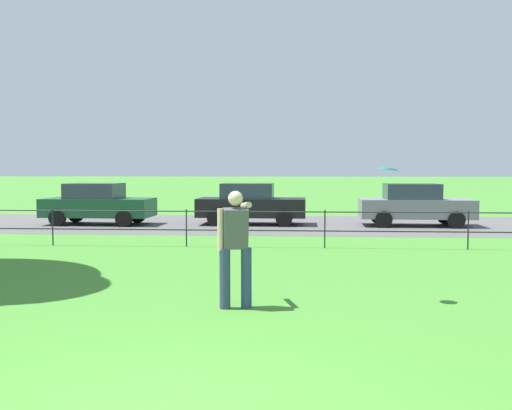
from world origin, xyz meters
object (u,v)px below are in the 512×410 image
car_dark_green_far_right (98,204)px  car_grey_center (415,205)px  car_black_right (251,204)px  person_thrower (235,245)px  frisbee (389,169)px

car_dark_green_far_right → car_grey_center: 11.68m
car_dark_green_far_right → car_black_right: bearing=4.2°
car_dark_green_far_right → person_thrower: bearing=-62.1°
car_dark_green_far_right → frisbee: bearing=-53.0°
frisbee → car_grey_center: 12.37m
car_black_right → person_thrower: bearing=-86.4°
person_thrower → car_grey_center: bearing=67.5°
car_grey_center → frisbee: bearing=-103.5°
car_black_right → car_grey_center: (5.99, -0.14, 0.00)m
person_thrower → car_black_right: person_thrower is taller
frisbee → car_black_right: 12.56m
car_dark_green_far_right → car_black_right: 5.71m
car_black_right → car_dark_green_far_right: bearing=-175.8°
frisbee → car_grey_center: bearing=76.5°
frisbee → car_dark_green_far_right: 14.69m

